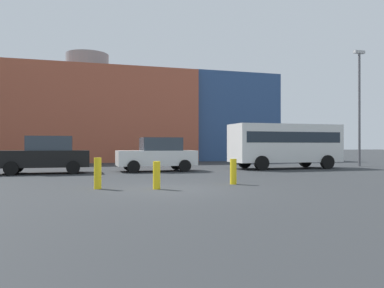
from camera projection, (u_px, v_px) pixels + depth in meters
The scene contains 9 objects.
ground_plane at pixel (170, 189), 12.47m from camera, with size 200.00×200.00×0.00m, color #2D3033.
building_backdrop at pixel (87, 117), 36.61m from camera, with size 35.55×11.77×10.15m.
parked_car_1 at pixel (46, 155), 19.55m from camera, with size 4.40×2.16×1.91m.
parked_car_2 at pixel (157, 155), 21.22m from camera, with size 4.31×2.11×1.87m.
white_bus at pixel (285, 142), 23.66m from camera, with size 6.80×2.62×2.72m.
bollard_yellow_0 at pixel (157, 175), 12.51m from camera, with size 0.24×0.24×0.91m, color yellow.
bollard_yellow_1 at pixel (98, 173), 12.57m from camera, with size 0.24×0.24×1.03m, color yellow.
bollard_yellow_2 at pixel (233, 172), 14.09m from camera, with size 0.24×0.24×0.94m, color yellow.
street_lamp at pixel (359, 101), 26.23m from camera, with size 0.80×0.24×7.95m.
Camera 1 is at (-2.91, -12.15, 1.43)m, focal length 35.81 mm.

